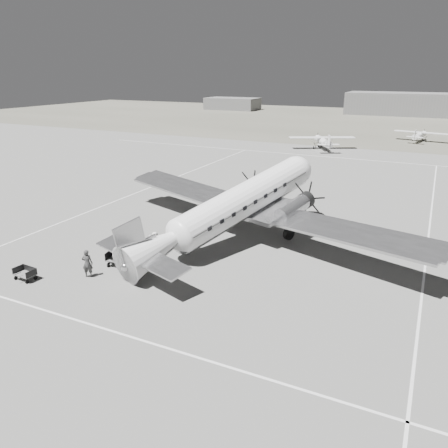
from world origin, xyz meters
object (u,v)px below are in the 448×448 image
(light_plane_left, at_px, (322,142))
(baggage_cart_near, at_px, (120,259))
(ground_crew, at_px, (87,263))
(ramp_agent, at_px, (151,245))
(shed_secondary, at_px, (232,104))
(baggage_cart_far, at_px, (25,274))
(dc3_airliner, at_px, (235,208))
(hangar_main, at_px, (418,104))
(light_plane_right, at_px, (420,136))
(passenger, at_px, (155,243))

(light_plane_left, relative_size, baggage_cart_near, 6.36)
(baggage_cart_near, distance_m, ground_crew, 2.47)
(baggage_cart_near, xyz_separation_m, ramp_agent, (0.85, 2.53, 0.30))
(shed_secondary, distance_m, baggage_cart_far, 133.97)
(dc3_airliner, bearing_deg, shed_secondary, 133.37)
(hangar_main, xyz_separation_m, baggage_cart_far, (-16.48, -131.69, -2.89))
(dc3_airliner, distance_m, baggage_cart_far, 15.51)
(light_plane_right, bearing_deg, dc3_airliner, -88.59)
(light_plane_left, distance_m, ramp_agent, 51.47)
(baggage_cart_far, bearing_deg, light_plane_right, 79.28)
(light_plane_right, bearing_deg, light_plane_left, -120.57)
(dc3_airliner, height_order, baggage_cart_far, dc3_airliner)
(baggage_cart_near, height_order, passenger, passenger)
(hangar_main, bearing_deg, light_plane_left, -98.79)
(hangar_main, relative_size, baggage_cart_near, 23.38)
(dc3_airliner, relative_size, baggage_cart_far, 20.80)
(light_plane_left, xyz_separation_m, passenger, (0.02, -51.05, -0.34))
(dc3_airliner, height_order, light_plane_left, dc3_airliner)
(ground_crew, bearing_deg, dc3_airliner, -145.99)
(ramp_agent, bearing_deg, shed_secondary, 15.09)
(light_plane_left, bearing_deg, passenger, -117.24)
(ground_crew, bearing_deg, passenger, -132.08)
(light_plane_left, bearing_deg, baggage_cart_far, -122.30)
(dc3_airliner, xyz_separation_m, ground_crew, (-6.22, -9.78, -1.92))
(dc3_airliner, distance_m, ground_crew, 11.75)
(light_plane_left, distance_m, light_plane_right, 22.44)
(shed_secondary, bearing_deg, ground_crew, -69.35)
(shed_secondary, distance_m, ramp_agent, 129.20)
(ramp_agent, bearing_deg, light_plane_left, -7.12)
(dc3_airliner, height_order, ramp_agent, dc3_airliner)
(shed_secondary, height_order, ramp_agent, shed_secondary)
(light_plane_right, distance_m, baggage_cart_near, 72.61)
(shed_secondary, distance_m, light_plane_right, 81.65)
(shed_secondary, height_order, passenger, shed_secondary)
(dc3_airliner, distance_m, light_plane_left, 46.77)
(ground_crew, bearing_deg, baggage_cart_near, -132.08)
(light_plane_right, bearing_deg, baggage_cart_far, -94.19)
(light_plane_right, distance_m, ground_crew, 75.03)
(baggage_cart_far, height_order, passenger, passenger)
(baggage_cart_far, relative_size, ground_crew, 0.75)
(hangar_main, bearing_deg, passenger, -95.20)
(light_plane_left, height_order, ramp_agent, light_plane_left)
(baggage_cart_far, bearing_deg, ground_crew, 36.06)
(light_plane_left, relative_size, ramp_agent, 7.10)
(baggage_cart_near, xyz_separation_m, baggage_cart_far, (-4.18, -4.43, -0.10))
(light_plane_left, height_order, baggage_cart_near, light_plane_left)
(hangar_main, relative_size, light_plane_right, 4.23)
(shed_secondary, xyz_separation_m, dc3_airliner, (53.15, -114.78, 0.88))
(baggage_cart_near, bearing_deg, passenger, 60.97)
(dc3_airliner, bearing_deg, baggage_cart_near, -107.54)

